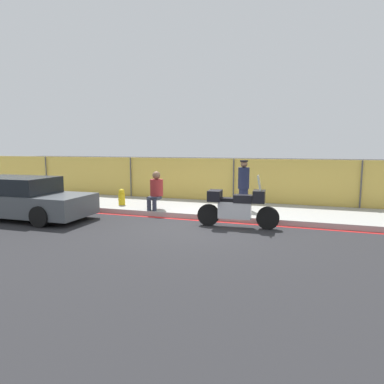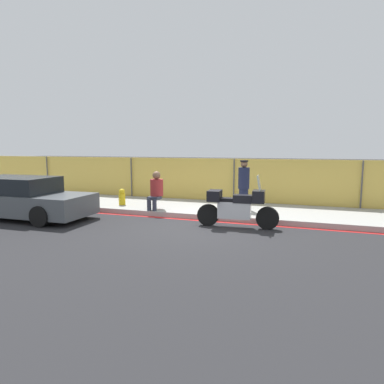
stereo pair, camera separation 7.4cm
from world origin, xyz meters
The scene contains 9 objects.
ground_plane centered at (0.00, 0.00, 0.00)m, with size 120.00×120.00×0.00m, color #262628.
sidewalk centered at (0.00, 2.38, 0.08)m, with size 32.83×2.88×0.16m.
curb_paint_stripe centered at (0.00, 0.85, 0.00)m, with size 32.83×0.18×0.01m.
storefront_fence centered at (0.00, 3.92, 0.90)m, with size 31.19×0.17×1.81m.
motorcycle centered at (0.83, 0.33, 0.60)m, with size 2.30×0.59×1.49m.
officer_standing centered at (0.67, 2.27, 1.01)m, with size 0.37×0.37×1.65m.
person_seated_on_curb centered at (-2.14, 1.40, 0.86)m, with size 0.44×0.68×1.28m.
parked_car_right_down_street centered at (-5.91, -0.65, 0.63)m, with size 4.58×1.91×1.31m.
fire_hydrant centered at (-3.66, 1.74, 0.45)m, with size 0.24×0.30×0.59m.
Camera 2 is at (2.75, -8.98, 2.26)m, focal length 32.00 mm.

